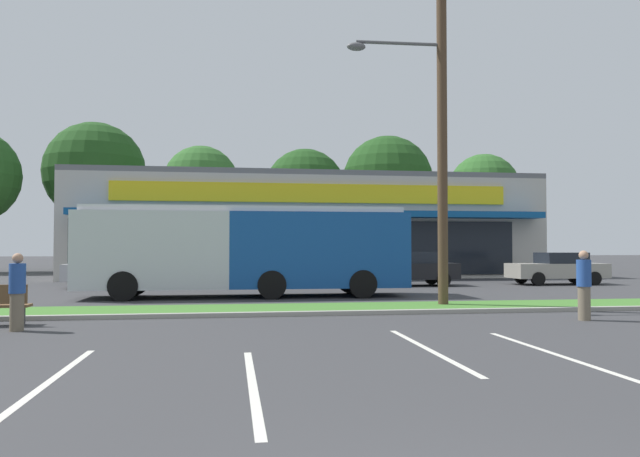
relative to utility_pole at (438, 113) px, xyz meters
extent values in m
cube|color=#427A2D|center=(-4.38, -0.19, -5.76)|extent=(56.00, 2.20, 0.12)
cube|color=#99968C|center=(-4.38, -1.41, -5.76)|extent=(56.00, 0.24, 0.12)
cube|color=silver|center=(-8.50, -8.55, -5.82)|extent=(0.12, 4.80, 0.01)
cube|color=silver|center=(-5.81, -9.14, -5.82)|extent=(0.12, 4.80, 0.01)
cube|color=silver|center=(-2.64, -6.89, -5.82)|extent=(0.12, 4.80, 0.01)
cube|color=silver|center=(-0.67, -7.57, -5.82)|extent=(0.12, 4.80, 0.01)
cube|color=#BCB7AD|center=(-1.49, 21.24, -2.90)|extent=(27.54, 10.66, 5.85)
cube|color=black|center=(-1.49, 15.87, -4.07)|extent=(23.13, 0.08, 3.04)
cube|color=#0F4C8C|center=(-1.49, 15.21, -2.20)|extent=(25.88, 1.40, 0.35)
cube|color=yellow|center=(-1.49, 15.83, -1.03)|extent=(22.03, 0.16, 1.05)
cube|color=slate|center=(-1.49, 21.24, 0.18)|extent=(27.54, 10.66, 0.30)
cylinder|color=#473323|center=(-16.63, 31.67, -3.45)|extent=(0.44, 0.44, 4.76)
sphere|color=#1E4719|center=(-16.63, 31.67, 1.83)|extent=(7.73, 7.73, 7.73)
cylinder|color=#473323|center=(-8.37, 28.97, -3.58)|extent=(0.44, 0.44, 4.49)
sphere|color=#2D6026|center=(-8.37, 28.97, 0.79)|extent=(5.67, 5.67, 5.67)
cylinder|color=#473323|center=(-0.08, 32.12, -3.75)|extent=(0.44, 0.44, 4.14)
sphere|color=#1E4719|center=(-0.08, 32.12, 0.79)|extent=(6.60, 6.60, 6.60)
cylinder|color=#473323|center=(6.96, 32.22, -3.57)|extent=(0.44, 0.44, 4.51)
sphere|color=#1E4719|center=(6.96, 32.22, 1.55)|extent=(7.64, 7.64, 7.64)
cylinder|color=#473323|center=(14.33, 29.45, -3.61)|extent=(0.44, 0.44, 4.44)
sphere|color=#2D6026|center=(14.33, 29.45, 0.74)|extent=(5.68, 5.68, 5.68)
cylinder|color=#4C3826|center=(0.13, 0.00, -0.35)|extent=(0.30, 0.30, 10.94)
cylinder|color=#59595B|center=(-1.17, 0.04, 2.05)|extent=(2.60, 0.19, 0.10)
ellipsoid|color=#59595B|center=(-2.47, 0.09, 1.90)|extent=(0.56, 0.32, 0.24)
cube|color=#144793|center=(-2.94, 4.90, -4.12)|extent=(6.44, 2.57, 2.70)
cube|color=silver|center=(-8.78, 4.92, -4.12)|extent=(5.27, 2.57, 2.70)
cube|color=silver|center=(-5.57, 4.91, -2.67)|extent=(11.23, 2.34, 0.20)
cube|color=black|center=(-5.57, 6.21, -3.64)|extent=(10.75, 0.10, 1.19)
cube|color=black|center=(-11.44, 4.93, -3.80)|extent=(0.07, 2.17, 1.51)
cylinder|color=black|center=(-9.67, 3.75, -5.32)|extent=(1.00, 0.30, 1.00)
cylinder|color=black|center=(-9.66, 6.10, -5.32)|extent=(1.00, 0.30, 1.00)
cylinder|color=black|center=(-4.70, 3.73, -5.32)|extent=(1.00, 0.30, 1.00)
cylinder|color=black|center=(-4.69, 6.08, -5.32)|extent=(1.00, 0.30, 1.00)
cylinder|color=black|center=(-1.48, 3.72, -5.32)|extent=(1.00, 0.30, 1.00)
cylinder|color=black|center=(-1.48, 6.07, -5.32)|extent=(1.00, 0.30, 1.00)
cube|color=#333338|center=(-10.91, -2.30, -5.60)|extent=(0.08, 0.36, 0.45)
cube|color=#9E998C|center=(9.52, 10.06, -5.16)|extent=(4.60, 1.76, 0.69)
cube|color=black|center=(9.75, 10.06, -4.55)|extent=(2.07, 1.55, 0.53)
cylinder|color=black|center=(8.10, 9.22, -5.50)|extent=(0.64, 0.22, 0.64)
cylinder|color=black|center=(8.10, 10.89, -5.50)|extent=(0.64, 0.22, 0.64)
cylinder|color=black|center=(10.95, 9.22, -5.50)|extent=(0.64, 0.22, 0.64)
cylinder|color=black|center=(10.95, 10.89, -5.50)|extent=(0.64, 0.22, 0.64)
cube|color=black|center=(2.16, 10.12, -5.14)|extent=(4.37, 1.81, 0.74)
cube|color=black|center=(2.38, 10.12, -4.51)|extent=(1.97, 1.59, 0.51)
cylinder|color=black|center=(0.80, 9.26, -5.50)|extent=(0.64, 0.22, 0.64)
cylinder|color=black|center=(0.80, 10.98, -5.50)|extent=(0.64, 0.22, 0.64)
cylinder|color=black|center=(3.51, 9.26, -5.50)|extent=(0.64, 0.22, 0.64)
cylinder|color=black|center=(3.51, 10.98, -5.50)|extent=(0.64, 0.22, 0.64)
cube|color=#B7B7BC|center=(-11.26, 10.84, -5.14)|extent=(4.19, 1.78, 0.73)
cube|color=black|center=(-11.47, 10.84, -4.53)|extent=(1.89, 1.57, 0.48)
cylinder|color=black|center=(-9.96, 11.69, -5.50)|extent=(0.64, 0.22, 0.64)
cylinder|color=black|center=(-9.96, 10.00, -5.50)|extent=(0.64, 0.22, 0.64)
cylinder|color=black|center=(-12.56, 11.69, -5.50)|extent=(0.64, 0.22, 0.64)
cylinder|color=black|center=(-12.56, 10.00, -5.50)|extent=(0.64, 0.22, 0.64)
cylinder|color=#726651|center=(2.55, -3.36, -5.41)|extent=(0.30, 0.30, 0.83)
cylinder|color=#264C99|center=(2.55, -3.36, -4.66)|extent=(0.35, 0.35, 0.66)
sphere|color=tan|center=(2.55, -3.36, -4.22)|extent=(0.23, 0.23, 0.23)
cylinder|color=#726651|center=(-10.66, -3.35, -5.42)|extent=(0.29, 0.29, 0.81)
cylinder|color=#264C99|center=(-10.66, -3.35, -4.69)|extent=(0.34, 0.34, 0.64)
sphere|color=tan|center=(-10.66, -3.35, -4.26)|extent=(0.22, 0.22, 0.22)
camera|label=1|loc=(-6.09, -17.19, -4.01)|focal=33.86mm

